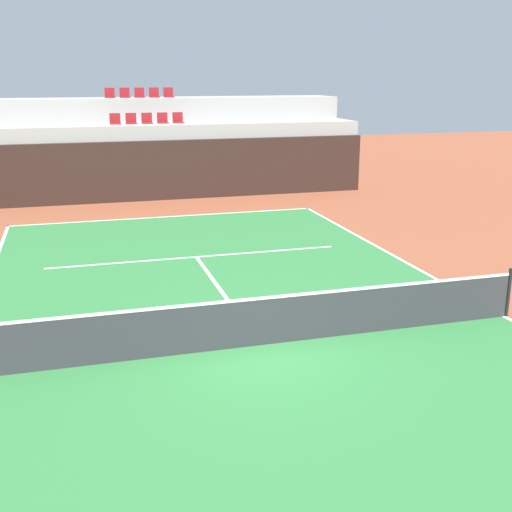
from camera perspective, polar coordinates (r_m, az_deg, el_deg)
name	(u,v)px	position (r m, az deg, el deg)	size (l,w,h in m)	color
ground_plane	(260,345)	(12.40, 0.38, -7.96)	(80.00, 80.00, 0.00)	brown
court_surface	(260,345)	(12.40, 0.38, -7.94)	(11.00, 24.00, 0.01)	#2D7238
baseline_far	(167,217)	(23.59, -7.90, 3.48)	(11.00, 0.10, 0.00)	white
sideline_right	(504,316)	(14.78, 21.17, -5.01)	(0.10, 24.00, 0.00)	white
service_line_far	(196,257)	(18.27, -5.32, -0.08)	(8.26, 0.10, 0.00)	white
centre_service_line	(222,292)	(15.28, -3.03, -3.25)	(0.10, 6.40, 0.00)	white
back_wall	(154,171)	(26.73, -9.10, 7.49)	(18.20, 0.30, 2.42)	black
stands_tier_lower	(149,159)	(28.02, -9.48, 8.46)	(18.20, 2.40, 3.01)	#9E9E99
stands_tier_upper	(142,142)	(30.34, -10.08, 9.92)	(18.20, 2.40, 3.99)	#9E9E99
seating_row_lower	(147,120)	(27.96, -9.66, 11.79)	(3.07, 0.44, 0.44)	maroon
seating_row_upper	(140,95)	(30.29, -10.30, 13.92)	(3.07, 0.44, 0.44)	maroon
tennis_net	(260,321)	(12.20, 0.39, -5.77)	(11.08, 0.08, 1.07)	black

